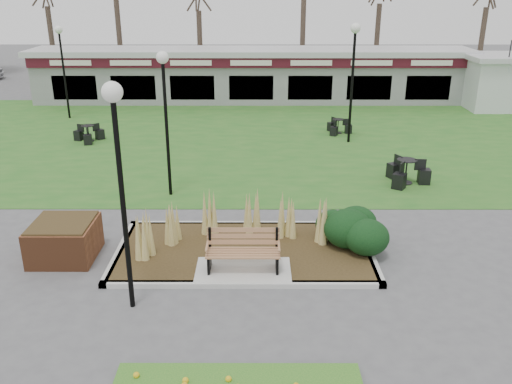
{
  "coord_description": "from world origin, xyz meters",
  "views": [
    {
      "loc": [
        0.32,
        -10.9,
        6.35
      ],
      "look_at": [
        0.29,
        2.0,
        1.34
      ],
      "focal_mm": 38.0,
      "sensor_mm": 36.0,
      "label": 1
    }
  ],
  "objects_px": {
    "patio_umbrella": "(505,81)",
    "car_black": "(91,69)",
    "bistro_set_d": "(406,175)",
    "park_bench": "(243,250)",
    "service_hut": "(505,81)",
    "lamp_post_mid_left": "(165,93)",
    "food_pavilion": "(251,75)",
    "bistro_set_a": "(89,136)",
    "lamp_post_far_left": "(61,52)",
    "lamp_post_near_left": "(118,150)",
    "lamp_post_mid_right": "(354,57)",
    "brick_planter": "(64,240)",
    "bistro_set_c": "(338,129)"
  },
  "relations": [
    {
      "from": "patio_umbrella",
      "to": "car_black",
      "type": "bearing_deg",
      "value": 157.6
    },
    {
      "from": "bistro_set_d",
      "to": "patio_umbrella",
      "type": "xyz_separation_m",
      "value": [
        7.72,
        10.77,
        1.32
      ]
    },
    {
      "from": "park_bench",
      "to": "service_hut",
      "type": "distance_m",
      "value": 22.32
    },
    {
      "from": "lamp_post_mid_left",
      "to": "service_hut",
      "type": "bearing_deg",
      "value": 38.76
    },
    {
      "from": "food_pavilion",
      "to": "lamp_post_mid_left",
      "type": "bearing_deg",
      "value": -99.39
    },
    {
      "from": "bistro_set_a",
      "to": "lamp_post_far_left",
      "type": "bearing_deg",
      "value": 117.55
    },
    {
      "from": "lamp_post_near_left",
      "to": "lamp_post_mid_right",
      "type": "distance_m",
      "value": 14.07
    },
    {
      "from": "bistro_set_a",
      "to": "brick_planter",
      "type": "bearing_deg",
      "value": -76.78
    },
    {
      "from": "bistro_set_a",
      "to": "food_pavilion",
      "type": "bearing_deg",
      "value": 51.46
    },
    {
      "from": "bistro_set_c",
      "to": "car_black",
      "type": "height_order",
      "value": "car_black"
    },
    {
      "from": "lamp_post_mid_left",
      "to": "bistro_set_a",
      "type": "bearing_deg",
      "value": 125.42
    },
    {
      "from": "park_bench",
      "to": "food_pavilion",
      "type": "relative_size",
      "value": 0.07
    },
    {
      "from": "lamp_post_mid_right",
      "to": "car_black",
      "type": "xyz_separation_m",
      "value": [
        -15.39,
        15.7,
        -2.79
      ]
    },
    {
      "from": "park_bench",
      "to": "brick_planter",
      "type": "relative_size",
      "value": 1.13
    },
    {
      "from": "bistro_set_d",
      "to": "lamp_post_near_left",
      "type": "bearing_deg",
      "value": -135.72
    },
    {
      "from": "lamp_post_mid_right",
      "to": "bistro_set_c",
      "type": "distance_m",
      "value": 3.61
    },
    {
      "from": "brick_planter",
      "to": "food_pavilion",
      "type": "xyz_separation_m",
      "value": [
        4.4,
        18.96,
        1.0
      ]
    },
    {
      "from": "brick_planter",
      "to": "bistro_set_d",
      "type": "xyz_separation_m",
      "value": [
        9.72,
        5.25,
        -0.18
      ]
    },
    {
      "from": "lamp_post_near_left",
      "to": "lamp_post_far_left",
      "type": "relative_size",
      "value": 1.06
    },
    {
      "from": "food_pavilion",
      "to": "lamp_post_near_left",
      "type": "bearing_deg",
      "value": -96.19
    },
    {
      "from": "service_hut",
      "to": "lamp_post_mid_right",
      "type": "height_order",
      "value": "lamp_post_mid_right"
    },
    {
      "from": "brick_planter",
      "to": "service_hut",
      "type": "distance_m",
      "value": 24.71
    },
    {
      "from": "bistro_set_d",
      "to": "food_pavilion",
      "type": "bearing_deg",
      "value": 111.18
    },
    {
      "from": "lamp_post_near_left",
      "to": "food_pavilion",
      "type": "bearing_deg",
      "value": 83.81
    },
    {
      "from": "car_black",
      "to": "lamp_post_near_left",
      "type": "bearing_deg",
      "value": -154.42
    },
    {
      "from": "brick_planter",
      "to": "patio_umbrella",
      "type": "height_order",
      "value": "patio_umbrella"
    },
    {
      "from": "lamp_post_near_left",
      "to": "lamp_post_far_left",
      "type": "height_order",
      "value": "lamp_post_near_left"
    },
    {
      "from": "bistro_set_a",
      "to": "car_black",
      "type": "relative_size",
      "value": 0.28
    },
    {
      "from": "lamp_post_near_left",
      "to": "car_black",
      "type": "relative_size",
      "value": 1.03
    },
    {
      "from": "service_hut",
      "to": "park_bench",
      "type": "bearing_deg",
      "value": -127.25
    },
    {
      "from": "park_bench",
      "to": "bistro_set_a",
      "type": "xyz_separation_m",
      "value": [
        -6.84,
        11.13,
        -0.34
      ]
    },
    {
      "from": "food_pavilion",
      "to": "lamp_post_near_left",
      "type": "relative_size",
      "value": 5.23
    },
    {
      "from": "lamp_post_near_left",
      "to": "lamp_post_mid_left",
      "type": "distance_m",
      "value": 6.38
    },
    {
      "from": "service_hut",
      "to": "patio_umbrella",
      "type": "relative_size",
      "value": 1.73
    },
    {
      "from": "brick_planter",
      "to": "bistro_set_a",
      "type": "relative_size",
      "value": 1.18
    },
    {
      "from": "lamp_post_far_left",
      "to": "bistro_set_a",
      "type": "xyz_separation_m",
      "value": [
        2.2,
        -4.23,
        -2.99
      ]
    },
    {
      "from": "bistro_set_d",
      "to": "patio_umbrella",
      "type": "distance_m",
      "value": 13.32
    },
    {
      "from": "food_pavilion",
      "to": "car_black",
      "type": "bearing_deg",
      "value": 147.83
    },
    {
      "from": "patio_umbrella",
      "to": "lamp_post_mid_left",
      "type": "bearing_deg",
      "value": -142.64
    },
    {
      "from": "lamp_post_mid_right",
      "to": "bistro_set_a",
      "type": "xyz_separation_m",
      "value": [
        -11.04,
        0.07,
        -3.29
      ]
    },
    {
      "from": "service_hut",
      "to": "lamp_post_near_left",
      "type": "distance_m",
      "value": 24.92
    },
    {
      "from": "park_bench",
      "to": "lamp_post_far_left",
      "type": "relative_size",
      "value": 0.38
    },
    {
      "from": "car_black",
      "to": "lamp_post_mid_right",
      "type": "bearing_deg",
      "value": -127.51
    },
    {
      "from": "park_bench",
      "to": "lamp_post_mid_right",
      "type": "bearing_deg",
      "value": 69.19
    },
    {
      "from": "park_bench",
      "to": "lamp_post_far_left",
      "type": "height_order",
      "value": "lamp_post_far_left"
    },
    {
      "from": "brick_planter",
      "to": "bistro_set_a",
      "type": "bearing_deg",
      "value": 103.22
    },
    {
      "from": "bistro_set_c",
      "to": "lamp_post_mid_left",
      "type": "bearing_deg",
      "value": -130.36
    },
    {
      "from": "food_pavilion",
      "to": "lamp_post_mid_right",
      "type": "xyz_separation_m",
      "value": [
        4.2,
        -8.66,
        2.07
      ]
    },
    {
      "from": "bistro_set_a",
      "to": "bistro_set_d",
      "type": "xyz_separation_m",
      "value": [
        12.15,
        -5.13,
        0.05
      ]
    },
    {
      "from": "brick_planter",
      "to": "lamp_post_near_left",
      "type": "height_order",
      "value": "lamp_post_near_left"
    }
  ]
}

